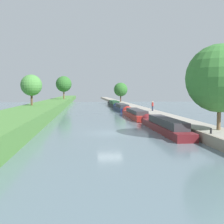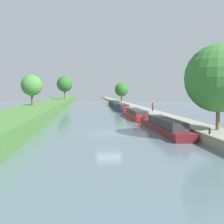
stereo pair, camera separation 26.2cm
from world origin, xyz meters
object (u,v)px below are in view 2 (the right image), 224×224
Objects in this scene: mooring_bollard_near at (210,131)px; mooring_bollard_far at (118,101)px; narrowboat_red at (135,114)px; person_walking at (153,106)px; narrowboat_black at (114,104)px; narrowboat_maroon at (162,125)px; narrowboat_navy at (121,107)px.

mooring_bollard_near is 63.06m from mooring_bollard_far.
narrowboat_red is at bearing 94.91° from mooring_bollard_near.
person_walking is at bearing 86.12° from mooring_bollard_near.
narrowboat_black is (0.10, 32.26, 0.10)m from narrowboat_red.
narrowboat_maroon is 31.51m from narrowboat_navy.
narrowboat_black reaches higher than narrowboat_maroon.
narrowboat_maroon is at bearing -100.96° from person_walking.
person_walking is at bearing -87.39° from mooring_bollard_far.
narrowboat_navy is at bearing 92.98° from mooring_bollard_near.
narrowboat_navy is 38.91m from mooring_bollard_near.
mooring_bollard_far is at bearing 90.00° from mooring_bollard_near.
mooring_bollard_near is (-1.72, -25.36, -0.65)m from person_walking.
narrowboat_navy reaches higher than narrowboat_maroon.
narrowboat_maroon is 15.46m from narrowboat_red.
narrowboat_black is at bearing -103.13° from mooring_bollard_far.
narrowboat_navy is (-0.06, 16.05, 0.04)m from narrowboat_red.
person_walking is at bearing 79.04° from narrowboat_maroon.
narrowboat_black reaches higher than narrowboat_navy.
narrowboat_black is 55.09m from mooring_bollard_near.
person_walking reaches higher than mooring_bollard_near.
narrowboat_black is at bearing 91.94° from mooring_bollard_near.
mooring_bollard_far is at bearing 88.18° from narrowboat_maroon.
narrowboat_red is at bearing -90.17° from narrowboat_black.
narrowboat_maroon is 47.71m from narrowboat_black.
narrowboat_maroon reaches higher than mooring_bollard_near.
mooring_bollard_near is (1.77, -7.35, 0.44)m from narrowboat_maroon.
person_walking is at bearing -74.50° from narrowboat_navy.
narrowboat_red is 0.88× the size of narrowboat_black.
narrowboat_red is 32.40× the size of mooring_bollard_near.
person_walking is (3.74, -13.49, 1.09)m from narrowboat_navy.
mooring_bollard_near is (2.02, -38.86, 0.44)m from narrowboat_navy.
mooring_bollard_far is at bearing 85.23° from narrowboat_navy.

